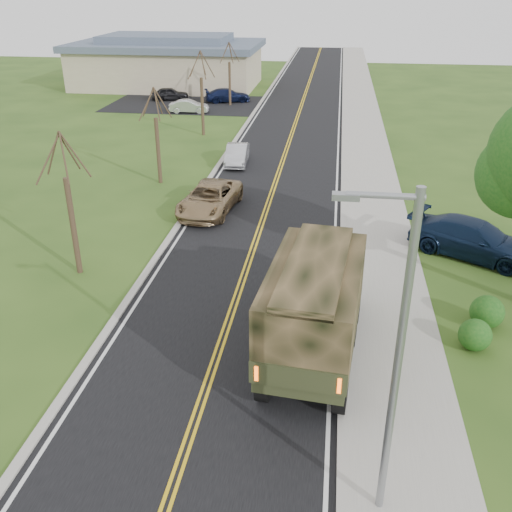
% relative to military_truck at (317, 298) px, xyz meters
% --- Properties ---
extents(ground, '(160.00, 160.00, 0.00)m').
position_rel_military_truck_xyz_m(ground, '(-3.18, -5.46, -2.16)').
color(ground, '#2C4918').
rests_on(ground, ground).
extents(road, '(8.00, 120.00, 0.01)m').
position_rel_military_truck_xyz_m(road, '(-3.18, 34.54, -2.15)').
color(road, black).
rests_on(road, ground).
extents(curb_right, '(0.30, 120.00, 0.12)m').
position_rel_military_truck_xyz_m(curb_right, '(0.97, 34.54, -2.10)').
color(curb_right, '#9E998E').
rests_on(curb_right, ground).
extents(sidewalk_right, '(3.20, 120.00, 0.10)m').
position_rel_military_truck_xyz_m(sidewalk_right, '(2.72, 34.54, -2.11)').
color(sidewalk_right, '#9E998E').
rests_on(sidewalk_right, ground).
extents(curb_left, '(0.30, 120.00, 0.10)m').
position_rel_military_truck_xyz_m(curb_left, '(-7.33, 34.54, -2.11)').
color(curb_left, '#9E998E').
rests_on(curb_left, ground).
extents(street_light, '(1.65, 0.22, 8.00)m').
position_rel_military_truck_xyz_m(street_light, '(1.72, -5.96, 2.27)').
color(street_light, gray).
rests_on(street_light, ground).
extents(bare_tree_a, '(1.93, 2.26, 6.08)m').
position_rel_military_truck_xyz_m(bare_tree_a, '(-10.18, 4.54, 0.47)').
color(bare_tree_a, '#38281C').
rests_on(bare_tree_a, ground).
extents(bare_tree_b, '(1.83, 2.14, 5.73)m').
position_rel_military_truck_xyz_m(bare_tree_b, '(-10.18, 16.54, 0.32)').
color(bare_tree_b, '#38281C').
rests_on(bare_tree_b, ground).
extents(bare_tree_c, '(2.04, 2.39, 6.42)m').
position_rel_military_truck_xyz_m(bare_tree_c, '(-10.18, 28.54, 0.62)').
color(bare_tree_c, '#38281C').
rests_on(bare_tree_c, ground).
extents(bare_tree_d, '(1.88, 2.20, 5.91)m').
position_rel_military_truck_xyz_m(bare_tree_d, '(-10.18, 40.54, 0.39)').
color(bare_tree_d, '#38281C').
rests_on(bare_tree_d, ground).
extents(commercial_building, '(25.50, 21.50, 5.65)m').
position_rel_military_truck_xyz_m(commercial_building, '(-19.16, 50.51, 0.53)').
color(commercial_building, tan).
rests_on(commercial_building, ground).
extents(military_truck, '(3.33, 7.76, 3.76)m').
position_rel_military_truck_xyz_m(military_truck, '(0.00, 0.00, 0.00)').
color(military_truck, black).
rests_on(military_truck, ground).
extents(suv_champagne, '(3.03, 5.59, 1.49)m').
position_rel_military_truck_xyz_m(suv_champagne, '(-6.15, 12.23, -1.41)').
color(suv_champagne, '#987D56').
rests_on(suv_champagne, ground).
extents(sedan_silver, '(1.63, 4.00, 1.29)m').
position_rel_military_truck_xyz_m(sedan_silver, '(-6.18, 21.03, -1.51)').
color(sedan_silver, '#BABABF').
rests_on(sedan_silver, ground).
extents(pickup_navy, '(6.09, 4.85, 1.65)m').
position_rel_military_truck_xyz_m(pickup_navy, '(6.69, 8.48, -1.33)').
color(pickup_navy, '#0E1B33').
rests_on(pickup_navy, ground).
extents(lot_car_dark, '(4.05, 2.55, 1.28)m').
position_rel_military_truck_xyz_m(lot_car_dark, '(-16.76, 42.26, -1.51)').
color(lot_car_dark, black).
rests_on(lot_car_dark, ground).
extents(lot_car_silver, '(3.69, 1.55, 1.19)m').
position_rel_military_truck_xyz_m(lot_car_silver, '(-13.33, 36.54, -1.56)').
color(lot_car_silver, silver).
rests_on(lot_car_silver, ground).
extents(lot_car_navy, '(4.90, 3.20, 1.32)m').
position_rel_military_truck_xyz_m(lot_car_navy, '(-10.73, 42.17, -1.50)').
color(lot_car_navy, '#10183A').
rests_on(lot_car_navy, ground).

